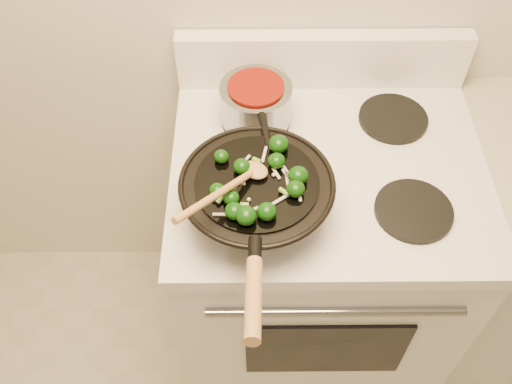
{
  "coord_description": "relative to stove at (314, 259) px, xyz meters",
  "views": [
    {
      "loc": [
        -0.45,
        0.25,
        1.98
      ],
      "look_at": [
        -0.45,
        1.01,
        1.01
      ],
      "focal_mm": 40.0,
      "sensor_mm": 36.0,
      "label": 1
    }
  ],
  "objects": [
    {
      "name": "stove",
      "position": [
        0.0,
        0.0,
        0.0
      ],
      "size": [
        0.78,
        0.67,
        1.08
      ],
      "color": "white",
      "rests_on": "ground"
    },
    {
      "name": "wok",
      "position": [
        -0.18,
        -0.16,
        0.52
      ],
      "size": [
        0.34,
        0.56,
        0.18
      ],
      "color": "black",
      "rests_on": "stove"
    },
    {
      "name": "stirfry",
      "position": [
        -0.17,
        -0.17,
        0.58
      ],
      "size": [
        0.21,
        0.24,
        0.04
      ],
      "color": "#0D3508",
      "rests_on": "wok"
    },
    {
      "name": "wooden_spoon",
      "position": [
        -0.23,
        -0.19,
        0.6
      ],
      "size": [
        0.19,
        0.24,
        0.1
      ],
      "color": "#AE7B44",
      "rests_on": "wok"
    },
    {
      "name": "saucepan",
      "position": [
        -0.18,
        0.15,
        0.52
      ],
      "size": [
        0.18,
        0.29,
        0.11
      ],
      "color": "gray",
      "rests_on": "stove"
    }
  ]
}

